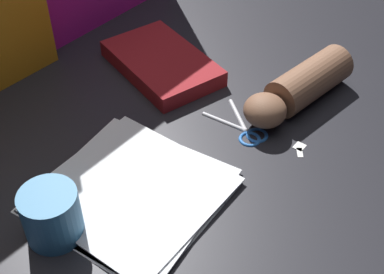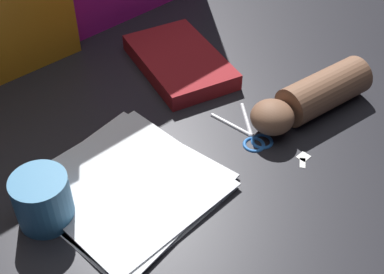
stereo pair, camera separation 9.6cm
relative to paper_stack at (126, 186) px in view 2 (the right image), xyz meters
The scene contains 8 objects.
ground_plane 0.13m from the paper_stack, ahead, with size 6.00×6.00×0.00m, color black.
paper_stack is the anchor object (origin of this frame).
book_closed 0.38m from the paper_stack, 28.39° to the left, with size 0.25×0.31×0.04m.
scissors 0.27m from the paper_stack, 17.05° to the right, with size 0.12×0.15×0.01m.
hand_forearm 0.42m from the paper_stack, 17.70° to the right, with size 0.30×0.14×0.08m.
paper_scrap_near 0.34m from the paper_stack, 34.48° to the right, with size 0.02×0.02×0.00m.
paper_scrap_mid 0.33m from the paper_stack, 37.10° to the right, with size 0.03×0.02×0.00m.
mug 0.15m from the paper_stack, 159.86° to the left, with size 0.09×0.09×0.09m.
Camera 2 is at (-0.53, -0.52, 0.71)m, focal length 50.00 mm.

